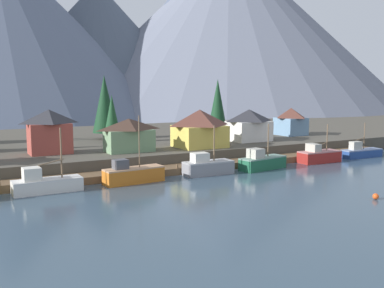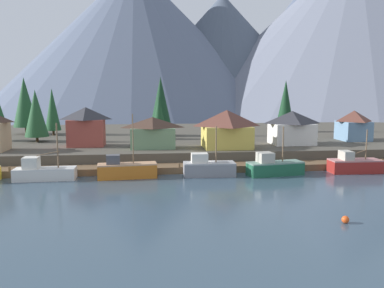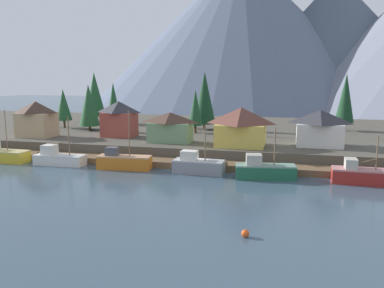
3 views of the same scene
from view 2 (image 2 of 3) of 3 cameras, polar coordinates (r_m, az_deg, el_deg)
ground_plane at (r=78.15m, az=-0.13°, el=-1.64°), size 400.00×400.00×1.00m
dock at (r=60.39m, az=1.77°, el=-3.45°), size 80.00×4.00×1.60m
shoreline_bank at (r=89.72m, az=-0.99°, el=0.70°), size 400.00×56.00×2.50m
mountain_west_peak at (r=209.87m, az=-8.24°, el=14.62°), size 152.35×152.35×75.49m
mountain_central_peak at (r=215.43m, az=4.40°, el=12.78°), size 114.34×114.34×62.65m
mountain_east_peak at (r=216.56m, az=16.05°, el=13.11°), size 100.11×100.11×67.38m
mountain_far_ridge at (r=225.10m, az=22.39°, el=15.05°), size 182.45×182.45×86.31m
fishing_boat_white at (r=57.99m, az=-20.81°, el=-3.83°), size 8.23×2.84×7.85m
fishing_boat_orange at (r=56.11m, az=-9.53°, el=-3.70°), size 8.36×3.11×9.05m
fishing_boat_grey at (r=56.75m, az=2.35°, el=-3.45°), size 7.45×2.98×7.22m
fishing_boat_green at (r=58.48m, az=11.82°, el=-3.28°), size 8.51×3.98×7.08m
fishing_boat_red at (r=64.00m, az=22.48°, el=-2.81°), size 7.59×3.06×6.47m
house_yellow at (r=67.46m, az=5.07°, el=2.27°), size 8.37×7.19×6.50m
house_white at (r=74.12m, az=14.31°, el=2.38°), size 7.80×6.03×6.08m
house_red at (r=71.52m, az=-15.13°, el=2.49°), size 6.52×4.57×6.89m
house_blue at (r=83.88m, az=22.43°, el=2.56°), size 5.47×5.98×5.89m
house_green at (r=66.88m, az=-5.74°, el=1.69°), size 7.82×4.40×5.34m
conifer_near_left at (r=96.14m, az=-23.14°, el=5.61°), size 5.30×5.30×12.75m
conifer_near_right at (r=79.38m, az=-4.82°, el=4.48°), size 2.99×2.99×8.96m
conifer_mid_left at (r=96.26m, az=13.42°, el=5.94°), size 3.93×3.93×12.29m
conifer_back_left at (r=91.37m, az=-19.62°, el=4.75°), size 3.39×3.39×10.29m
conifer_back_right at (r=85.38m, az=-4.57°, el=5.89°), size 4.97×4.97×12.73m
conifer_centre at (r=80.67m, az=-21.74°, el=4.17°), size 4.44×4.44×9.95m
channel_buoy at (r=39.70m, az=21.40°, el=-10.18°), size 0.70×0.70×0.70m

